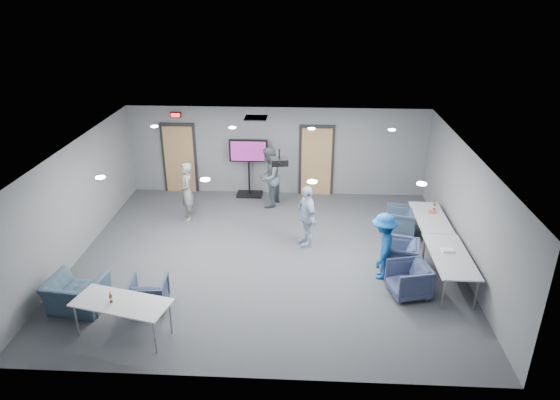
{
  "coord_description": "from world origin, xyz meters",
  "views": [
    {
      "loc": [
        0.86,
        -10.39,
        6.09
      ],
      "look_at": [
        0.27,
        0.69,
        1.2
      ],
      "focal_mm": 32.0,
      "sensor_mm": 36.0,
      "label": 1
    }
  ],
  "objects_px": {
    "person_b": "(269,177)",
    "person_c": "(307,216)",
    "table_right_a": "(430,218)",
    "chair_right_c": "(409,280)",
    "chair_front_b": "(77,294)",
    "table_right_b": "(450,257)",
    "table_front_left": "(121,304)",
    "person_d": "(383,246)",
    "chair_right_a": "(400,222)",
    "chair_right_b": "(400,256)",
    "chair_front_a": "(149,294)",
    "person_a": "(187,192)",
    "bottle_right": "(434,206)",
    "tv_stand": "(249,164)",
    "bottle_front": "(111,298)",
    "projector": "(279,161)"
  },
  "relations": [
    {
      "from": "person_c",
      "to": "bottle_right",
      "type": "bearing_deg",
      "value": 78.61
    },
    {
      "from": "chair_right_a",
      "to": "bottle_right",
      "type": "xyz_separation_m",
      "value": [
        0.82,
        0.0,
        0.45
      ]
    },
    {
      "from": "person_a",
      "to": "bottle_front",
      "type": "xyz_separation_m",
      "value": [
        -0.26,
        -5.0,
        -0.01
      ]
    },
    {
      "from": "person_d",
      "to": "bottle_right",
      "type": "xyz_separation_m",
      "value": [
        1.57,
        2.09,
        0.05
      ]
    },
    {
      "from": "table_front_left",
      "to": "bottle_right",
      "type": "xyz_separation_m",
      "value": [
        6.61,
        4.36,
        0.13
      ]
    },
    {
      "from": "bottle_front",
      "to": "person_c",
      "type": "bearing_deg",
      "value": 46.46
    },
    {
      "from": "chair_right_c",
      "to": "table_front_left",
      "type": "xyz_separation_m",
      "value": [
        -5.51,
        -1.61,
        0.33
      ]
    },
    {
      "from": "table_right_b",
      "to": "table_front_left",
      "type": "distance_m",
      "value": 6.75
    },
    {
      "from": "table_front_left",
      "to": "person_a",
      "type": "bearing_deg",
      "value": 102.46
    },
    {
      "from": "chair_right_c",
      "to": "chair_front_a",
      "type": "relative_size",
      "value": 1.09
    },
    {
      "from": "person_a",
      "to": "chair_front_a",
      "type": "height_order",
      "value": "person_a"
    },
    {
      "from": "chair_right_b",
      "to": "table_front_left",
      "type": "xyz_separation_m",
      "value": [
        -5.49,
        -2.57,
        0.32
      ]
    },
    {
      "from": "chair_right_c",
      "to": "table_front_left",
      "type": "bearing_deg",
      "value": -87.36
    },
    {
      "from": "person_d",
      "to": "chair_right_a",
      "type": "height_order",
      "value": "person_d"
    },
    {
      "from": "chair_right_c",
      "to": "chair_front_b",
      "type": "distance_m",
      "value": 6.78
    },
    {
      "from": "person_b",
      "to": "chair_front_a",
      "type": "distance_m",
      "value": 5.55
    },
    {
      "from": "table_front_left",
      "to": "projector",
      "type": "bearing_deg",
      "value": 62.12
    },
    {
      "from": "chair_right_c",
      "to": "table_right_a",
      "type": "height_order",
      "value": "table_right_a"
    },
    {
      "from": "table_right_b",
      "to": "table_front_left",
      "type": "relative_size",
      "value": 1.03
    },
    {
      "from": "person_c",
      "to": "chair_right_c",
      "type": "relative_size",
      "value": 2.0
    },
    {
      "from": "person_b",
      "to": "bottle_front",
      "type": "xyz_separation_m",
      "value": [
        -2.42,
        -6.02,
        -0.08
      ]
    },
    {
      "from": "bottle_right",
      "to": "projector",
      "type": "distance_m",
      "value": 4.39
    },
    {
      "from": "chair_right_c",
      "to": "chair_front_a",
      "type": "xyz_separation_m",
      "value": [
        -5.29,
        -0.74,
        -0.03
      ]
    },
    {
      "from": "chair_right_b",
      "to": "person_c",
      "type": "bearing_deg",
      "value": -104.18
    },
    {
      "from": "person_b",
      "to": "person_c",
      "type": "xyz_separation_m",
      "value": [
        1.11,
        -2.3,
        -0.11
      ]
    },
    {
      "from": "bottle_right",
      "to": "tv_stand",
      "type": "xyz_separation_m",
      "value": [
        -5.01,
        2.38,
        0.19
      ]
    },
    {
      "from": "chair_front_a",
      "to": "person_b",
      "type": "bearing_deg",
      "value": -116.08
    },
    {
      "from": "table_front_left",
      "to": "chair_right_c",
      "type": "bearing_deg",
      "value": 29.68
    },
    {
      "from": "person_b",
      "to": "table_front_left",
      "type": "bearing_deg",
      "value": -3.28
    },
    {
      "from": "person_b",
      "to": "chair_right_b",
      "type": "distance_m",
      "value": 4.74
    },
    {
      "from": "chair_right_b",
      "to": "person_d",
      "type": "bearing_deg",
      "value": -42.95
    },
    {
      "from": "person_d",
      "to": "chair_front_b",
      "type": "bearing_deg",
      "value": -61.13
    },
    {
      "from": "chair_right_b",
      "to": "bottle_front",
      "type": "distance_m",
      "value": 6.24
    },
    {
      "from": "table_right_b",
      "to": "bottle_right",
      "type": "distance_m",
      "value": 2.35
    },
    {
      "from": "person_a",
      "to": "person_b",
      "type": "bearing_deg",
      "value": 96.85
    },
    {
      "from": "table_right_a",
      "to": "person_c",
      "type": "bearing_deg",
      "value": 94.23
    },
    {
      "from": "person_d",
      "to": "chair_right_a",
      "type": "distance_m",
      "value": 2.25
    },
    {
      "from": "person_b",
      "to": "person_c",
      "type": "distance_m",
      "value": 2.56
    },
    {
      "from": "projector",
      "to": "person_b",
      "type": "bearing_deg",
      "value": 89.39
    },
    {
      "from": "chair_front_b",
      "to": "projector",
      "type": "bearing_deg",
      "value": -142.1
    },
    {
      "from": "person_c",
      "to": "chair_front_a",
      "type": "relative_size",
      "value": 2.19
    },
    {
      "from": "person_a",
      "to": "projector",
      "type": "distance_m",
      "value": 3.61
    },
    {
      "from": "table_front_left",
      "to": "table_right_b",
      "type": "bearing_deg",
      "value": 30.91
    },
    {
      "from": "person_b",
      "to": "chair_right_a",
      "type": "bearing_deg",
      "value": 82.38
    },
    {
      "from": "table_right_a",
      "to": "bottle_right",
      "type": "height_order",
      "value": "bottle_right"
    },
    {
      "from": "person_b",
      "to": "bottle_front",
      "type": "distance_m",
      "value": 6.49
    },
    {
      "from": "person_d",
      "to": "chair_right_a",
      "type": "relative_size",
      "value": 1.91
    },
    {
      "from": "chair_right_a",
      "to": "bottle_right",
      "type": "bearing_deg",
      "value": 104.89
    },
    {
      "from": "person_b",
      "to": "chair_front_a",
      "type": "xyz_separation_m",
      "value": [
        -2.03,
        -5.13,
        -0.57
      ]
    },
    {
      "from": "bottle_front",
      "to": "table_front_left",
      "type": "bearing_deg",
      "value": 5.22
    }
  ]
}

